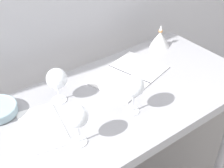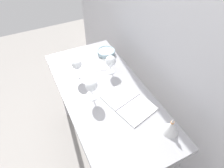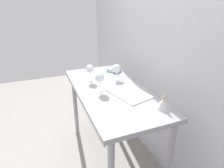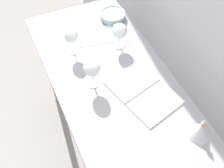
% 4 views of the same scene
% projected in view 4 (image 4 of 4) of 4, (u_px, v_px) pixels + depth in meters
% --- Properties ---
extents(ground_plane, '(6.00, 6.00, 0.00)m').
position_uv_depth(ground_plane, '(112.00, 147.00, 2.35)').
color(ground_plane, gray).
extents(steel_counter, '(1.40, 0.65, 0.90)m').
position_uv_depth(steel_counter, '(112.00, 88.00, 1.72)').
color(steel_counter, '#949499').
rests_on(steel_counter, ground_plane).
extents(wine_glass_far_left, '(0.09, 0.09, 0.17)m').
position_uv_depth(wine_glass_far_left, '(119.00, 32.00, 1.70)').
color(wine_glass_far_left, white).
rests_on(wine_glass_far_left, steel_counter).
extents(wine_glass_near_center, '(0.09, 0.09, 0.18)m').
position_uv_depth(wine_glass_near_center, '(92.00, 68.00, 1.50)').
color(wine_glass_near_center, white).
rests_on(wine_glass_near_center, steel_counter).
extents(wine_glass_near_left, '(0.09, 0.09, 0.18)m').
position_uv_depth(wine_glass_near_left, '(71.00, 36.00, 1.66)').
color(wine_glass_near_left, white).
rests_on(wine_glass_near_left, steel_counter).
extents(open_notebook, '(0.43, 0.35, 0.01)m').
position_uv_depth(open_notebook, '(143.00, 92.00, 1.57)').
color(open_notebook, white).
rests_on(open_notebook, steel_counter).
extents(tasting_sheet_upper, '(0.21, 0.30, 0.00)m').
position_uv_depth(tasting_sheet_upper, '(93.00, 36.00, 1.85)').
color(tasting_sheet_upper, white).
rests_on(tasting_sheet_upper, steel_counter).
extents(tasting_bowl, '(0.17, 0.17, 0.04)m').
position_uv_depth(tasting_bowl, '(113.00, 15.00, 1.94)').
color(tasting_bowl, beige).
rests_on(tasting_bowl, steel_counter).
extents(decanter_funnel, '(0.12, 0.12, 0.14)m').
position_uv_depth(decanter_funnel, '(201.00, 129.00, 1.38)').
color(decanter_funnel, silver).
rests_on(decanter_funnel, steel_counter).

